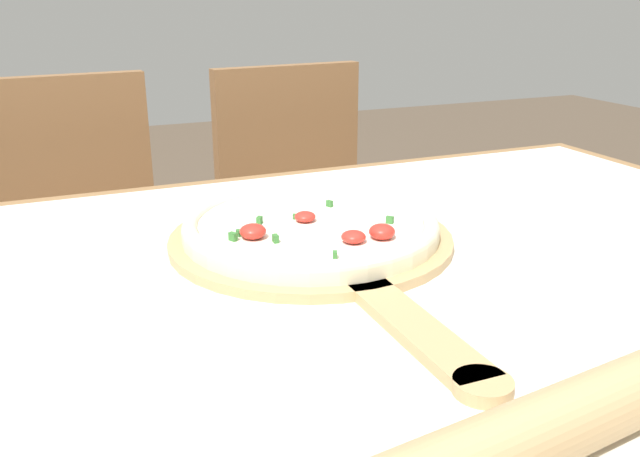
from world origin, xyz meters
The scene contains 7 objects.
dining_table centered at (0.00, 0.00, 0.66)m, with size 1.47×0.93×0.76m.
towel_cloth centered at (0.00, 0.00, 0.76)m, with size 1.39×0.85×0.00m.
pizza_peel centered at (0.01, 0.08, 0.77)m, with size 0.36×0.57×0.01m.
pizza centered at (0.01, 0.10, 0.79)m, with size 0.32×0.32×0.04m.
rolling_pin centered at (0.01, -0.35, 0.79)m, with size 0.47×0.10×0.05m.
chair_left centered at (-0.25, 0.82, 0.52)m, with size 0.43×0.43×0.90m.
chair_right centered at (0.28, 0.82, 0.52)m, with size 0.44×0.44×0.90m.
Camera 1 is at (-0.29, -0.65, 1.07)m, focal length 38.00 mm.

